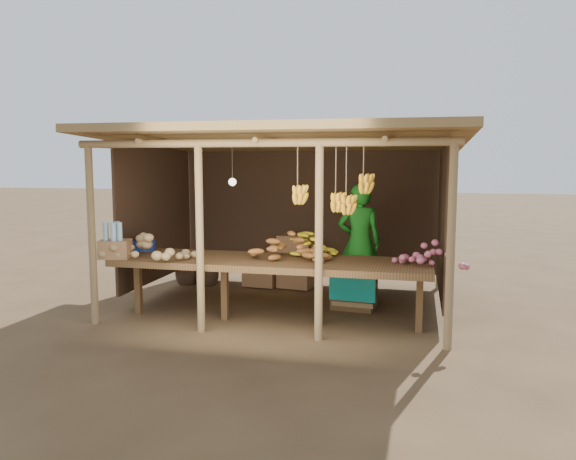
# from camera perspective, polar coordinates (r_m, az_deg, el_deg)

# --- Properties ---
(ground) EXTENTS (60.00, 60.00, 0.00)m
(ground) POSITION_cam_1_polar(r_m,az_deg,el_deg) (7.99, 0.00, -7.50)
(ground) COLOR brown
(ground) RESTS_ON ground
(stall_structure) EXTENTS (4.70, 3.50, 2.43)m
(stall_structure) POSITION_cam_1_polar(r_m,az_deg,el_deg) (7.82, 0.51, 6.45)
(stall_structure) COLOR #96784D
(stall_structure) RESTS_ON ground
(counter) EXTENTS (3.90, 1.05, 0.80)m
(counter) POSITION_cam_1_polar(r_m,az_deg,el_deg) (6.93, -1.79, -3.48)
(counter) COLOR brown
(counter) RESTS_ON ground
(potato_heap) EXTENTS (1.30, 1.08, 0.37)m
(potato_heap) POSITION_cam_1_polar(r_m,az_deg,el_deg) (7.15, -14.09, -1.35)
(potato_heap) COLOR #9E8052
(potato_heap) RESTS_ON counter
(sweet_potato_heap) EXTENTS (0.98, 0.64, 0.36)m
(sweet_potato_heap) POSITION_cam_1_polar(r_m,az_deg,el_deg) (6.93, 0.12, -1.47)
(sweet_potato_heap) COLOR #9E5F28
(sweet_potato_heap) RESTS_ON counter
(onion_heap) EXTENTS (0.92, 0.76, 0.36)m
(onion_heap) POSITION_cam_1_polar(r_m,az_deg,el_deg) (6.61, 14.22, -2.10)
(onion_heap) COLOR #CA6279
(onion_heap) RESTS_ON counter
(banana_pile) EXTENTS (0.67, 0.44, 0.35)m
(banana_pile) POSITION_cam_1_polar(r_m,az_deg,el_deg) (7.18, 2.20, -1.21)
(banana_pile) COLOR yellow
(banana_pile) RESTS_ON counter
(tomato_basin) EXTENTS (0.36, 0.36, 0.19)m
(tomato_basin) POSITION_cam_1_polar(r_m,az_deg,el_deg) (7.90, -14.61, -1.39)
(tomato_basin) COLOR navy
(tomato_basin) RESTS_ON counter
(bottle_box) EXTENTS (0.42, 0.36, 0.46)m
(bottle_box) POSITION_cam_1_polar(r_m,az_deg,el_deg) (7.28, -17.17, -1.40)
(bottle_box) COLOR #8F6440
(bottle_box) RESTS_ON counter
(vendor) EXTENTS (0.66, 0.48, 1.70)m
(vendor) POSITION_cam_1_polar(r_m,az_deg,el_deg) (8.07, 7.26, -1.27)
(vendor) COLOR #1C7E1E
(vendor) RESTS_ON ground
(tarp_crate) EXTENTS (0.68, 0.60, 0.74)m
(tarp_crate) POSITION_cam_1_polar(r_m,az_deg,el_deg) (7.75, 6.74, -5.67)
(tarp_crate) COLOR brown
(tarp_crate) RESTS_ON ground
(carton_stack) EXTENTS (1.13, 0.46, 0.83)m
(carton_stack) POSITION_cam_1_polar(r_m,az_deg,el_deg) (8.92, -0.35, -3.56)
(carton_stack) COLOR #8F6440
(carton_stack) RESTS_ON ground
(burlap_sacks) EXTENTS (0.73, 0.38, 0.52)m
(burlap_sacks) POSITION_cam_1_polar(r_m,az_deg,el_deg) (9.28, -9.24, -4.12)
(burlap_sacks) COLOR #412D1E
(burlap_sacks) RESTS_ON ground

